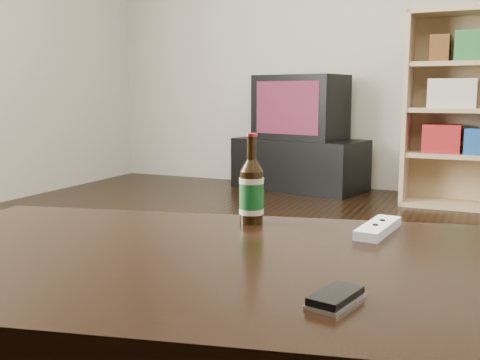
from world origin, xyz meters
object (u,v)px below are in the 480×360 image
at_px(beer_bottle, 251,191).
at_px(phone, 336,298).
at_px(tv, 301,107).
at_px(bookshelf, 459,106).
at_px(tv_stand, 300,164).
at_px(remote, 378,228).
at_px(coffee_table, 204,288).

xyz_separation_m(beer_bottle, phone, (0.32, -0.44, -0.07)).
bearing_deg(tv, bookshelf, 1.84).
bearing_deg(tv_stand, beer_bottle, -61.45).
bearing_deg(remote, tv_stand, 117.01).
relative_size(tv_stand, bookshelf, 0.77).
xyz_separation_m(tv_stand, beer_bottle, (0.88, -3.18, 0.35)).
bearing_deg(bookshelf, tv, 169.03).
bearing_deg(phone, beer_bottle, 138.54).
height_order(tv_stand, tv, tv).
xyz_separation_m(bookshelf, remote, (-0.03, -2.92, -0.21)).
relative_size(tv, phone, 6.95).
bearing_deg(beer_bottle, coffee_table, -85.33).
height_order(bookshelf, remote, bookshelf).
bearing_deg(bookshelf, coffee_table, -95.09).
relative_size(tv_stand, beer_bottle, 4.82).
relative_size(tv_stand, phone, 9.38).
xyz_separation_m(tv, remote, (1.18, -3.16, -0.18)).
relative_size(beer_bottle, remote, 1.10).
bearing_deg(bookshelf, remote, -90.32).
distance_m(coffee_table, beer_bottle, 0.33).
distance_m(phone, remote, 0.46).
relative_size(beer_bottle, phone, 1.94).
distance_m(tv, beer_bottle, 3.30).
relative_size(bookshelf, coffee_table, 0.96).
bearing_deg(remote, tv, 117.02).
height_order(bookshelf, phone, bookshelf).
xyz_separation_m(tv, phone, (1.19, -3.62, -0.19)).
relative_size(tv, remote, 3.91).
distance_m(tv_stand, remote, 3.39).
distance_m(beer_bottle, remote, 0.31).
xyz_separation_m(tv, bookshelf, (1.21, -0.24, 0.03)).
relative_size(coffee_table, beer_bottle, 6.54).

